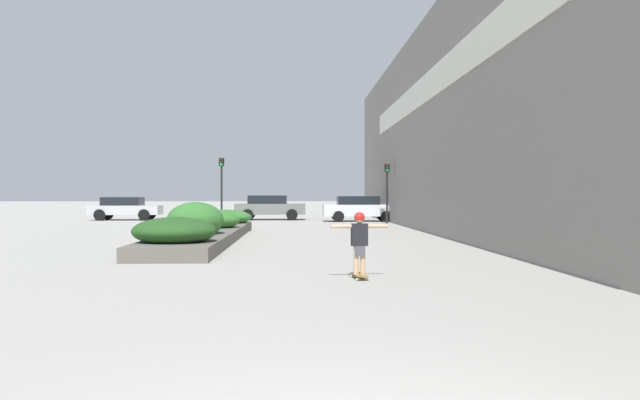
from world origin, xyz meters
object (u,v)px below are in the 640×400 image
object	(u,v)px
traffic_light_left	(222,179)
traffic_light_right	(387,183)
car_leftmost	(360,208)
car_center_left	(469,208)
car_rightmost	(270,207)
skateboard	(359,275)
car_center_right	(125,208)
skateboarder	(359,237)

from	to	relation	value
traffic_light_left	traffic_light_right	size ratio (longest dim) A/B	1.09
car_leftmost	traffic_light_left	bearing A→B (deg)	-68.34
car_leftmost	car_center_left	bearing A→B (deg)	104.71
traffic_light_left	car_rightmost	bearing A→B (deg)	67.38
skateboard	car_center_right	bearing A→B (deg)	106.15
car_center_left	traffic_light_left	size ratio (longest dim) A/B	1.25
car_center_left	car_center_right	distance (m)	22.27
car_leftmost	traffic_light_left	world-z (taller)	traffic_light_left
traffic_light_right	car_center_right	bearing A→B (deg)	161.76
skateboarder	traffic_light_right	bearing A→B (deg)	73.14
car_center_left	car_center_right	xyz separation A→B (m)	(-22.27, 0.58, 0.00)
car_center_left	skateboarder	bearing A→B (deg)	-19.74
car_center_right	car_leftmost	bearing A→B (deg)	80.55
car_center_right	traffic_light_left	distance (m)	9.10
car_center_left	car_rightmost	world-z (taller)	car_rightmost
car_leftmost	traffic_light_left	size ratio (longest dim) A/B	1.26
traffic_light_left	skateboarder	bearing A→B (deg)	-76.74
car_center_left	traffic_light_right	bearing A→B (deg)	-51.76
skateboarder	car_center_left	xyz separation A→B (m)	(10.01, 27.89, -0.03)
skateboarder	car_center_right	bearing A→B (deg)	106.15
skateboard	car_rightmost	xyz separation A→B (m)	(-2.93, 28.62, 0.78)
traffic_light_left	car_center_right	bearing A→B (deg)	140.36
car_center_right	traffic_light_right	xyz separation A→B (m)	(16.22, -5.35, 1.52)
car_leftmost	traffic_light_right	distance (m)	3.45
car_rightmost	traffic_light_left	distance (m)	6.55
skateboard	skateboarder	distance (m)	0.76
skateboarder	car_rightmost	size ratio (longest dim) A/B	0.27
car_rightmost	car_leftmost	bearing A→B (deg)	64.99
car_leftmost	car_center_right	xyz separation A→B (m)	(-14.98, 2.49, -0.02)
car_rightmost	skateboard	bearing A→B (deg)	5.84
traffic_light_right	car_leftmost	bearing A→B (deg)	113.47
car_rightmost	traffic_light_left	bearing A→B (deg)	-22.62
car_center_right	car_rightmost	size ratio (longest dim) A/B	0.98
skateboarder	car_center_left	world-z (taller)	car_center_left
skateboard	car_center_right	world-z (taller)	car_center_right
car_rightmost	skateboarder	bearing A→B (deg)	5.84
skateboard	traffic_light_left	distance (m)	23.52
car_rightmost	traffic_light_right	xyz separation A→B (m)	(6.89, -5.49, 1.47)
car_rightmost	traffic_light_left	world-z (taller)	traffic_light_left
car_center_right	car_rightmost	bearing A→B (deg)	90.89
skateboarder	car_center_right	distance (m)	31.00
car_center_left	car_rightmost	size ratio (longest dim) A/B	1.02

